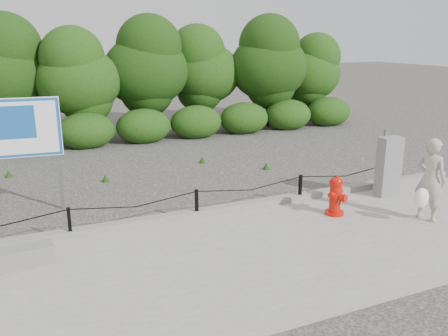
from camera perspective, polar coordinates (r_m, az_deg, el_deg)
ground at (r=9.85m, az=-3.28°, el=-6.36°), size 90.00×90.00×0.00m
sidewalk at (r=8.17m, az=1.89°, el=-10.93°), size 14.00×4.00×0.08m
curb at (r=9.84m, az=-3.40°, el=-5.45°), size 14.00×0.22×0.14m
chain_barrier at (r=9.69m, az=-3.32°, el=-3.85°), size 10.06×0.06×0.60m
treeline at (r=17.84m, az=-13.82°, el=11.39°), size 20.22×3.59×4.39m
fire_hydrant at (r=10.10m, az=13.30°, el=-3.28°), size 0.52×0.52×0.85m
pedestrian at (r=10.28m, az=23.51°, el=-1.40°), size 0.79×0.71×1.69m
concrete_block at (r=8.45m, az=-23.24°, el=-9.84°), size 1.03×0.43×0.32m
utility_cabinet at (r=11.54m, az=19.18°, el=0.16°), size 0.54×0.38×1.53m
advertising_sign at (r=10.65m, az=-23.12°, el=3.88°), size 1.54×0.28×2.47m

